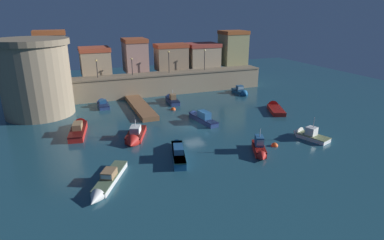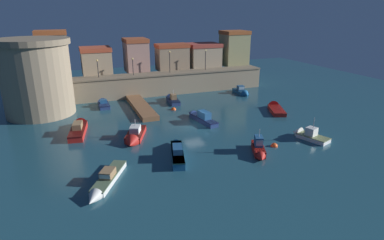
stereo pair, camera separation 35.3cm
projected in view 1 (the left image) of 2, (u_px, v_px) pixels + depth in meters
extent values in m
plane|color=#1E4756|center=(194.00, 126.00, 42.88)|extent=(98.74, 98.74, 0.00)
cube|color=gray|center=(157.00, 84.00, 58.30)|extent=(40.75, 3.50, 3.58)
cube|color=#73644F|center=(156.00, 74.00, 57.68)|extent=(40.75, 3.80, 0.24)
cube|color=gray|center=(52.00, 57.00, 53.78)|extent=(4.82, 3.59, 7.17)
cube|color=#A24D25|center=(49.00, 32.00, 52.50)|extent=(5.01, 3.74, 0.70)
cube|color=tan|center=(95.00, 63.00, 57.31)|extent=(5.02, 5.01, 4.10)
cube|color=#AA442B|center=(94.00, 49.00, 56.53)|extent=(5.22, 5.21, 0.70)
cube|color=tan|center=(135.00, 57.00, 59.59)|extent=(3.98, 4.96, 5.41)
cube|color=#9B4829|center=(134.00, 40.00, 58.59)|extent=(4.14, 5.16, 0.70)
cube|color=#8C755C|center=(171.00, 59.00, 61.55)|extent=(5.87, 3.60, 4.26)
cube|color=#9B3F25|center=(171.00, 46.00, 60.74)|extent=(6.10, 3.74, 0.70)
cube|color=gray|center=(202.00, 57.00, 64.60)|extent=(6.10, 5.09, 4.04)
cube|color=#983A30|center=(202.00, 45.00, 63.83)|extent=(6.34, 5.30, 0.70)
cube|color=#8F8B5D|center=(233.00, 50.00, 66.35)|extent=(4.89, 4.52, 6.33)
cube|color=#964B23|center=(234.00, 32.00, 65.20)|extent=(5.08, 4.70, 0.70)
cylinder|color=gray|center=(36.00, 81.00, 45.93)|extent=(9.51, 9.51, 10.10)
cylinder|color=#776852|center=(30.00, 41.00, 44.16)|extent=(10.28, 10.28, 0.80)
cube|color=brown|center=(141.00, 107.00, 49.90)|extent=(2.39, 12.79, 0.68)
cylinder|color=brown|center=(140.00, 99.00, 54.49)|extent=(0.20, 0.20, 0.70)
cylinder|color=brown|center=(145.00, 104.00, 51.68)|extent=(0.20, 0.20, 0.70)
cylinder|color=brown|center=(150.00, 109.00, 48.87)|extent=(0.20, 0.20, 0.70)
cylinder|color=brown|center=(156.00, 115.00, 46.06)|extent=(0.20, 0.20, 0.70)
cylinder|color=black|center=(97.00, 70.00, 53.65)|extent=(0.12, 0.12, 2.71)
sphere|color=#F9D172|center=(96.00, 61.00, 53.16)|extent=(0.32, 0.32, 0.32)
cylinder|color=black|center=(132.00, 67.00, 55.71)|extent=(0.12, 0.12, 2.66)
sphere|color=#F9D172|center=(132.00, 59.00, 55.23)|extent=(0.32, 0.32, 0.32)
cylinder|color=black|center=(169.00, 63.00, 57.90)|extent=(0.12, 0.12, 3.57)
sphere|color=#F9D172|center=(169.00, 52.00, 57.27)|extent=(0.32, 0.32, 0.32)
cylinder|color=black|center=(205.00, 61.00, 60.36)|extent=(0.12, 0.12, 3.53)
sphere|color=#F9D172|center=(205.00, 50.00, 59.73)|extent=(0.32, 0.32, 0.32)
cube|color=red|center=(259.00, 149.00, 34.92)|extent=(2.50, 3.71, 0.69)
cone|color=red|center=(262.00, 158.00, 32.81)|extent=(1.39, 1.35, 1.07)
cube|color=#5A0E0E|center=(259.00, 146.00, 34.82)|extent=(2.55, 3.78, 0.08)
cube|color=navy|center=(259.00, 141.00, 34.84)|extent=(1.33, 1.60, 1.05)
cube|color=#99B7C6|center=(260.00, 143.00, 34.18)|extent=(0.71, 0.37, 0.63)
cylinder|color=#B2B2B7|center=(260.00, 137.00, 34.58)|extent=(0.08, 0.08, 1.94)
cube|color=navy|center=(173.00, 101.00, 53.28)|extent=(1.79, 4.52, 0.68)
cone|color=navy|center=(169.00, 97.00, 55.79)|extent=(1.47, 1.34, 1.37)
cube|color=black|center=(173.00, 99.00, 53.18)|extent=(1.83, 4.61, 0.08)
cube|color=olive|center=(173.00, 97.00, 52.85)|extent=(0.97, 1.33, 0.83)
cylinder|color=#B2B2B7|center=(173.00, 94.00, 52.72)|extent=(0.08, 0.08, 1.59)
cube|color=navy|center=(103.00, 105.00, 50.87)|extent=(1.54, 3.65, 0.58)
cone|color=navy|center=(102.00, 102.00, 52.88)|extent=(1.46, 1.02, 1.46)
cube|color=#151836|center=(103.00, 104.00, 50.79)|extent=(1.57, 3.72, 0.08)
cube|color=navy|center=(103.00, 101.00, 50.96)|extent=(1.07, 0.88, 0.56)
cube|color=#99B7C6|center=(102.00, 101.00, 51.33)|extent=(0.96, 0.06, 0.34)
cube|color=red|center=(136.00, 134.00, 39.01)|extent=(3.44, 4.94, 0.68)
cone|color=red|center=(132.00, 144.00, 36.28)|extent=(2.10, 1.85, 1.74)
cube|color=#57110C|center=(136.00, 132.00, 38.91)|extent=(3.51, 5.04, 0.08)
cube|color=silver|center=(135.00, 129.00, 38.56)|extent=(1.65, 1.91, 0.76)
cube|color=#99B7C6|center=(134.00, 131.00, 37.79)|extent=(0.96, 0.44, 0.46)
cylinder|color=#B2B2B7|center=(135.00, 126.00, 38.58)|extent=(0.08, 0.08, 1.57)
cube|color=navy|center=(203.00, 120.00, 44.15)|extent=(2.08, 5.68, 0.66)
cone|color=navy|center=(191.00, 113.00, 46.95)|extent=(1.40, 1.56, 1.20)
cube|color=#12143B|center=(203.00, 118.00, 44.06)|extent=(2.13, 5.79, 0.08)
cube|color=navy|center=(204.00, 115.00, 43.71)|extent=(1.34, 2.11, 0.95)
cube|color=red|center=(78.00, 132.00, 39.73)|extent=(2.61, 6.05, 0.79)
cone|color=red|center=(81.00, 122.00, 43.04)|extent=(1.80, 1.64, 1.59)
cube|color=#4D0D0B|center=(78.00, 129.00, 39.62)|extent=(2.66, 6.17, 0.08)
cube|color=olive|center=(78.00, 126.00, 39.54)|extent=(1.33, 2.15, 0.70)
cube|color=#99B7C6|center=(78.00, 123.00, 40.46)|extent=(0.91, 0.21, 0.42)
cube|color=red|center=(276.00, 110.00, 48.40)|extent=(3.47, 5.00, 0.58)
cone|color=red|center=(272.00, 105.00, 51.17)|extent=(2.11, 1.87, 1.74)
cube|color=#500E0A|center=(276.00, 109.00, 48.32)|extent=(3.54, 5.10, 0.08)
cube|color=#195689|center=(239.00, 91.00, 59.55)|extent=(1.84, 4.02, 0.56)
cone|color=#195689|center=(245.00, 95.00, 57.33)|extent=(1.54, 1.21, 1.46)
cube|color=#0F2C46|center=(239.00, 90.00, 59.47)|extent=(1.88, 4.10, 0.08)
cube|color=navy|center=(240.00, 88.00, 59.30)|extent=(1.25, 1.04, 0.86)
cube|color=#99B7C6|center=(241.00, 88.00, 58.85)|extent=(1.06, 0.14, 0.52)
cube|color=silver|center=(111.00, 178.00, 29.06)|extent=(3.91, 5.74, 0.55)
cone|color=silver|center=(95.00, 200.00, 25.71)|extent=(1.73, 1.81, 1.21)
cube|color=#556A4D|center=(110.00, 176.00, 28.98)|extent=(3.98, 5.86, 0.08)
cube|color=olive|center=(109.00, 173.00, 28.63)|extent=(1.65, 1.82, 0.62)
cube|color=#99B7C6|center=(106.00, 177.00, 27.92)|extent=(0.87, 0.51, 0.37)
cube|color=white|center=(313.00, 137.00, 38.23)|extent=(2.75, 3.94, 0.53)
cone|color=white|center=(296.00, 132.00, 39.84)|extent=(1.84, 1.47, 1.60)
cube|color=olive|center=(313.00, 136.00, 38.15)|extent=(2.81, 4.02, 0.08)
cube|color=silver|center=(311.00, 131.00, 38.21)|extent=(1.43, 1.40, 0.95)
cylinder|color=#B2B2B7|center=(313.00, 126.00, 37.89)|extent=(0.08, 0.08, 2.20)
cube|color=#195689|center=(178.00, 155.00, 33.36)|extent=(2.67, 5.83, 0.80)
cone|color=#195689|center=(176.00, 142.00, 36.66)|extent=(1.46, 1.65, 1.13)
cube|color=#0D3031|center=(178.00, 152.00, 33.24)|extent=(2.72, 5.95, 0.08)
cube|color=navy|center=(178.00, 149.00, 33.02)|extent=(1.43, 2.07, 0.61)
cube|color=#99B7C6|center=(178.00, 145.00, 33.89)|extent=(0.85, 0.29, 0.37)
sphere|color=#EA4C19|center=(275.00, 146.00, 36.51)|extent=(0.78, 0.78, 0.78)
sphere|color=#EA4C19|center=(173.00, 110.00, 49.63)|extent=(0.79, 0.79, 0.79)
sphere|color=#EA4C19|center=(145.00, 114.00, 47.85)|extent=(0.69, 0.69, 0.69)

